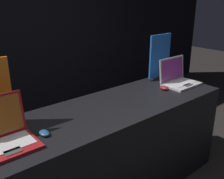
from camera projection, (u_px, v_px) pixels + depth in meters
wall_back at (17, 25)px, 3.40m from camera, size 8.00×0.05×2.80m
display_counter at (111, 151)px, 2.36m from camera, size 2.27×0.71×0.88m
laptop_front at (3, 135)px, 1.63m from camera, size 0.35×0.33×0.29m
mouse_front at (44, 133)px, 1.76m from camera, size 0.06×0.10×0.03m
laptop_back at (178, 78)px, 2.75m from camera, size 0.38×0.29×0.27m
mouse_back at (164, 88)px, 2.59m from camera, size 0.07×0.10×0.04m
promo_stand_back at (160, 58)px, 2.87m from camera, size 0.31×0.07×0.49m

